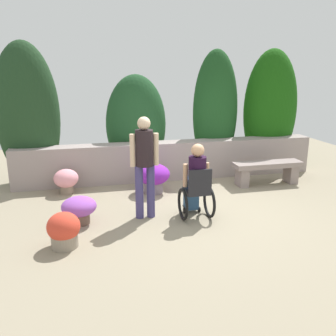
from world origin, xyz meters
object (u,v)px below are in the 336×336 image
(person_in_wheelchair, at_px, (196,184))
(flower_pot_purple_near, at_px, (153,176))
(flower_pot_terracotta_by_wall, at_px, (79,208))
(person_standing_companion, at_px, (145,161))
(flower_pot_red_accent, at_px, (66,180))
(flower_pot_small_foreground, at_px, (64,230))
(stone_bench, at_px, (267,169))

(person_in_wheelchair, xyz_separation_m, flower_pot_purple_near, (-0.46, 1.47, -0.27))
(flower_pot_purple_near, bearing_deg, flower_pot_terracotta_by_wall, -140.11)
(flower_pot_purple_near, bearing_deg, person_in_wheelchair, -72.47)
(person_standing_companion, xyz_separation_m, flower_pot_red_accent, (-1.39, 1.62, -0.73))
(person_standing_companion, bearing_deg, person_in_wheelchair, -30.60)
(flower_pot_red_accent, bearing_deg, flower_pot_small_foreground, -88.76)
(stone_bench, xyz_separation_m, person_in_wheelchair, (-2.14, -1.44, 0.28))
(person_standing_companion, relative_size, flower_pot_terracotta_by_wall, 3.03)
(stone_bench, relative_size, flower_pot_purple_near, 2.25)
(flower_pot_terracotta_by_wall, height_order, flower_pot_red_accent, flower_pot_red_accent)
(stone_bench, distance_m, flower_pot_purple_near, 2.60)
(stone_bench, height_order, flower_pot_red_accent, flower_pot_red_accent)
(stone_bench, relative_size, flower_pot_terracotta_by_wall, 2.68)
(stone_bench, xyz_separation_m, flower_pot_terracotta_by_wall, (-4.12, -1.23, -0.08))
(stone_bench, bearing_deg, flower_pot_purple_near, -177.38)
(person_in_wheelchair, distance_m, flower_pot_purple_near, 1.57)
(stone_bench, relative_size, person_standing_companion, 0.88)
(stone_bench, height_order, person_in_wheelchair, person_in_wheelchair)
(flower_pot_red_accent, distance_m, flower_pot_small_foreground, 2.44)
(person_standing_companion, bearing_deg, flower_pot_purple_near, 56.23)
(person_standing_companion, relative_size, flower_pot_red_accent, 3.41)
(flower_pot_terracotta_by_wall, relative_size, flower_pot_small_foreground, 1.09)
(stone_bench, relative_size, flower_pot_red_accent, 3.02)
(flower_pot_red_accent, bearing_deg, flower_pot_purple_near, -11.56)
(flower_pot_terracotta_by_wall, bearing_deg, stone_bench, 16.70)
(person_in_wheelchair, distance_m, flower_pot_red_accent, 2.92)
(flower_pot_small_foreground, bearing_deg, stone_bench, 25.24)
(flower_pot_purple_near, xyz_separation_m, flower_pot_terracotta_by_wall, (-1.51, -1.26, -0.09))
(person_in_wheelchair, xyz_separation_m, flower_pot_terracotta_by_wall, (-1.98, 0.21, -0.35))
(person_standing_companion, height_order, flower_pot_terracotta_by_wall, person_standing_companion)
(person_standing_companion, bearing_deg, stone_bench, 5.69)
(flower_pot_terracotta_by_wall, distance_m, flower_pot_small_foreground, 0.83)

